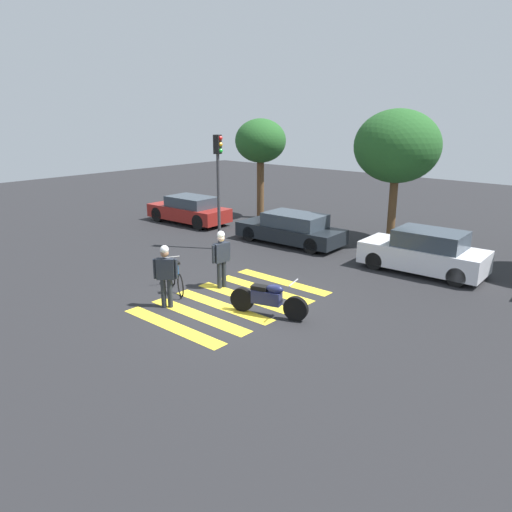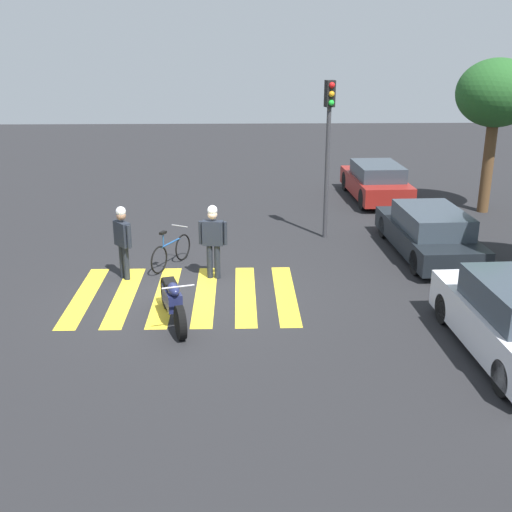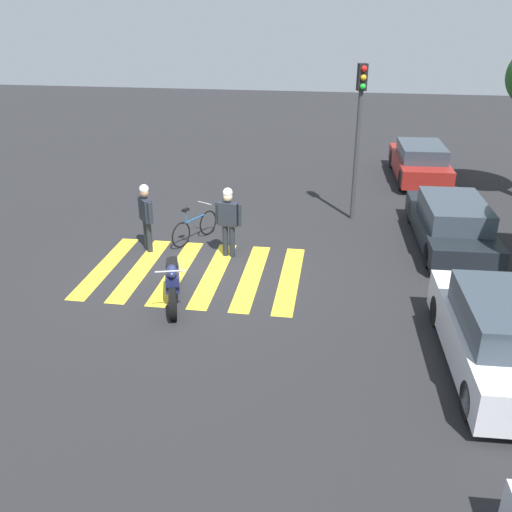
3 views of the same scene
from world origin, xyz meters
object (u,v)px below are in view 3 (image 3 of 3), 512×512
object	(u,v)px
car_black_suv	(451,223)
car_white_van	(501,336)
car_maroon_wagon	(420,162)
traffic_light_pole	(359,119)
police_motorcycle	(173,281)
leaning_bicycle	(195,227)
officer_on_foot	(228,217)
officer_by_motorcycle	(146,213)

from	to	relation	value
car_black_suv	car_white_van	xyz separation A→B (m)	(5.62, -0.07, 0.08)
car_maroon_wagon	traffic_light_pole	xyz separation A→B (m)	(4.47, -2.38, 2.30)
police_motorcycle	leaning_bicycle	distance (m)	3.31
leaning_bicycle	car_black_suv	bearing A→B (deg)	96.36
officer_on_foot	traffic_light_pole	size ratio (longest dim) A/B	0.41
car_black_suv	traffic_light_pole	distance (m)	3.78
officer_on_foot	car_white_van	world-z (taller)	officer_on_foot
car_white_van	traffic_light_pole	world-z (taller)	traffic_light_pole
traffic_light_pole	police_motorcycle	bearing A→B (deg)	-34.11
police_motorcycle	car_black_suv	size ratio (longest dim) A/B	0.48
car_maroon_wagon	leaning_bicycle	bearing A→B (deg)	-43.90
officer_on_foot	traffic_light_pole	xyz separation A→B (m)	(-3.18, 3.09, 1.90)
police_motorcycle	car_black_suv	distance (m)	7.52
leaning_bicycle	officer_by_motorcycle	size ratio (longest dim) A/B	0.90
car_black_suv	traffic_light_pole	world-z (taller)	traffic_light_pole
car_maroon_wagon	car_white_van	distance (m)	11.69
officer_on_foot	car_maroon_wagon	bearing A→B (deg)	144.47
officer_on_foot	car_maroon_wagon	world-z (taller)	officer_on_foot
officer_by_motorcycle	traffic_light_pole	xyz separation A→B (m)	(-3.16, 5.21, 1.91)
officer_by_motorcycle	car_maroon_wagon	world-z (taller)	officer_by_motorcycle
officer_by_motorcycle	car_black_suv	distance (m)	7.89
officer_by_motorcycle	car_maroon_wagon	size ratio (longest dim) A/B	0.42
officer_on_foot	car_black_suv	distance (m)	5.84
police_motorcycle	car_maroon_wagon	size ratio (longest dim) A/B	0.51
police_motorcycle	officer_by_motorcycle	bearing A→B (deg)	-150.72
leaning_bicycle	officer_by_motorcycle	bearing A→B (deg)	-51.43
car_black_suv	car_white_van	world-z (taller)	car_white_van
car_maroon_wagon	car_white_van	xyz separation A→B (m)	(11.69, 0.08, 0.05)
car_black_suv	traffic_light_pole	bearing A→B (deg)	-122.41
officer_on_foot	car_black_suv	xyz separation A→B (m)	(-1.58, 5.61, -0.43)
officer_by_motorcycle	car_black_suv	bearing A→B (deg)	101.44
leaning_bicycle	car_black_suv	distance (m)	6.75
car_maroon_wagon	car_black_suv	xyz separation A→B (m)	(6.07, 0.14, -0.03)
officer_on_foot	car_white_van	distance (m)	6.87
police_motorcycle	traffic_light_pole	xyz separation A→B (m)	(-5.64, 3.82, 2.47)
officer_on_foot	leaning_bicycle	bearing A→B (deg)	-127.40
officer_on_foot	car_maroon_wagon	xyz separation A→B (m)	(-7.65, 5.46, -0.40)
officer_by_motorcycle	car_white_van	distance (m)	8.68
officer_by_motorcycle	car_maroon_wagon	distance (m)	10.77
police_motorcycle	car_maroon_wagon	xyz separation A→B (m)	(-10.11, 6.20, 0.17)
car_black_suv	officer_on_foot	bearing A→B (deg)	-74.23
leaning_bicycle	traffic_light_pole	xyz separation A→B (m)	(-2.35, 4.18, 2.56)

